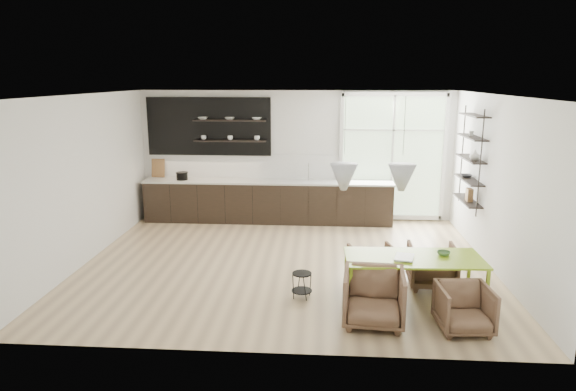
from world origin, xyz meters
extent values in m
cube|color=#D9BB8C|center=(0.00, 0.00, -0.01)|extent=(7.00, 6.00, 0.01)
cube|color=white|center=(0.00, 3.00, 1.45)|extent=(7.00, 0.02, 2.90)
cube|color=white|center=(-3.50, 0.00, 1.45)|extent=(0.02, 6.00, 2.90)
cube|color=white|center=(3.50, 0.00, 1.45)|extent=(0.02, 6.00, 2.90)
cube|color=white|center=(0.00, 0.00, 2.90)|extent=(7.00, 6.00, 0.01)
cube|color=#B2D1A5|center=(2.15, 2.97, 1.45)|extent=(2.20, 0.02, 2.70)
cube|color=silver|center=(2.15, 2.94, 1.45)|extent=(2.30, 0.08, 2.80)
cone|color=silver|center=(0.95, -0.50, 1.65)|extent=(0.44, 0.44, 0.42)
cone|color=silver|center=(1.85, -0.50, 1.65)|extent=(0.44, 0.44, 0.42)
cylinder|color=black|center=(0.95, -0.50, 2.46)|extent=(0.01, 0.01, 0.89)
cylinder|color=black|center=(1.85, -0.50, 2.46)|extent=(0.01, 0.01, 0.89)
cube|color=black|center=(-0.60, 2.67, 0.45)|extent=(5.50, 0.65, 0.90)
cube|color=silver|center=(-0.60, 2.67, 0.92)|extent=(5.54, 0.69, 0.04)
cube|color=white|center=(-0.60, 2.98, 1.20)|extent=(5.50, 0.02, 0.55)
cube|color=black|center=(-1.95, 2.96, 2.10)|extent=(2.80, 0.06, 1.30)
cube|color=black|center=(-1.45, 2.82, 2.25)|extent=(1.60, 0.28, 0.03)
cube|color=black|center=(-1.45, 2.82, 1.80)|extent=(1.60, 0.28, 0.03)
cube|color=olive|center=(-3.15, 2.90, 1.15)|extent=(0.30, 0.10, 0.42)
cylinder|color=silver|center=(0.30, 2.77, 1.12)|extent=(0.02, 0.02, 0.40)
imported|color=white|center=(-2.05, 2.82, 2.29)|extent=(0.22, 0.22, 0.05)
imported|color=white|center=(-1.45, 2.82, 2.29)|extent=(0.22, 0.22, 0.05)
imported|color=white|center=(-0.85, 2.82, 2.29)|extent=(0.22, 0.22, 0.05)
imported|color=white|center=(-2.05, 2.82, 1.86)|extent=(0.12, 0.12, 0.10)
imported|color=white|center=(-1.45, 2.82, 1.86)|extent=(0.12, 0.12, 0.10)
imported|color=white|center=(-0.85, 2.82, 1.86)|extent=(0.12, 0.12, 0.10)
cylinder|color=black|center=(-2.52, 2.61, 1.02)|extent=(0.25, 0.25, 0.15)
cube|color=black|center=(3.36, 0.60, 1.70)|extent=(0.02, 0.02, 1.90)
cube|color=black|center=(3.36, 1.80, 1.70)|extent=(0.02, 0.02, 1.90)
cube|color=black|center=(3.36, 1.20, 0.90)|extent=(0.26, 1.20, 0.02)
cube|color=black|center=(3.36, 1.20, 1.30)|extent=(0.26, 1.20, 0.02)
cube|color=black|center=(3.36, 1.20, 1.70)|extent=(0.26, 1.20, 0.02)
cube|color=black|center=(3.36, 1.20, 2.10)|extent=(0.26, 1.20, 0.03)
cube|color=black|center=(3.36, 1.20, 2.50)|extent=(0.26, 1.20, 0.03)
imported|color=white|center=(3.36, 0.95, 1.81)|extent=(0.18, 0.18, 0.19)
imported|color=#333338|center=(3.36, 1.40, 1.34)|extent=(0.22, 0.22, 0.05)
imported|color=white|center=(3.36, 1.30, 2.16)|extent=(0.10, 0.10, 0.09)
cube|color=olive|center=(3.36, 1.10, 1.03)|extent=(0.10, 0.18, 0.24)
cube|color=#91BC1F|center=(1.92, -1.49, 0.69)|extent=(1.95, 0.94, 0.03)
cube|color=#91BC1F|center=(1.02, -1.92, 0.34)|extent=(0.04, 0.04, 0.67)
cube|color=#91BC1F|center=(0.99, -1.14, 0.34)|extent=(0.04, 0.04, 0.67)
cube|color=#91BC1F|center=(2.85, -1.85, 0.34)|extent=(0.04, 0.04, 0.67)
cube|color=#91BC1F|center=(2.82, -1.07, 0.34)|extent=(0.04, 0.04, 0.67)
imported|color=brown|center=(1.42, -0.88, 0.32)|extent=(0.82, 0.83, 0.63)
imported|color=brown|center=(2.33, -0.83, 0.33)|extent=(0.73, 0.75, 0.66)
imported|color=brown|center=(1.31, -2.15, 0.37)|extent=(0.85, 0.87, 0.73)
imported|color=brown|center=(2.45, -2.27, 0.30)|extent=(0.70, 0.71, 0.61)
cylinder|color=black|center=(0.34, -1.40, 0.37)|extent=(0.29, 0.29, 0.02)
cylinder|color=black|center=(0.34, -1.40, 0.11)|extent=(0.30, 0.30, 0.01)
cylinder|color=black|center=(0.46, -1.35, 0.19)|extent=(0.01, 0.01, 0.37)
cylinder|color=black|center=(0.29, -1.28, 0.19)|extent=(0.01, 0.01, 0.37)
cylinder|color=black|center=(0.21, -1.45, 0.19)|extent=(0.01, 0.01, 0.37)
cylinder|color=black|center=(0.39, -1.53, 0.19)|extent=(0.01, 0.01, 0.37)
imported|color=white|center=(1.65, -1.54, 0.72)|extent=(0.33, 0.39, 0.03)
imported|color=#4C7442|center=(2.36, -1.39, 0.73)|extent=(0.23, 0.23, 0.06)
camera|label=1|loc=(0.62, -8.45, 3.18)|focal=32.00mm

